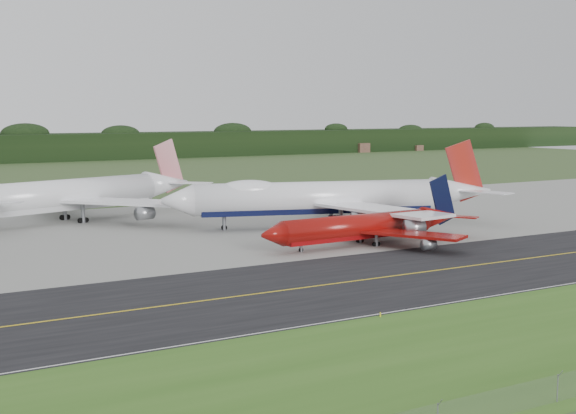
# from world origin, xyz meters

# --- Properties ---
(ground) EXTENTS (600.00, 600.00, 0.00)m
(ground) POSITION_xyz_m (0.00, 0.00, 0.00)
(ground) COLOR #375025
(ground) RESTS_ON ground
(taxiway) EXTENTS (400.00, 32.00, 0.02)m
(taxiway) POSITION_xyz_m (0.00, -4.00, 0.01)
(taxiway) COLOR black
(taxiway) RESTS_ON ground
(apron) EXTENTS (400.00, 78.00, 0.01)m
(apron) POSITION_xyz_m (0.00, 51.00, 0.01)
(apron) COLOR gray
(apron) RESTS_ON ground
(taxiway_centreline) EXTENTS (400.00, 0.40, 0.00)m
(taxiway_centreline) POSITION_xyz_m (0.00, -4.00, 0.03)
(taxiway_centreline) COLOR gold
(taxiway_centreline) RESTS_ON taxiway
(taxiway_edge_line) EXTENTS (400.00, 0.25, 0.00)m
(taxiway_edge_line) POSITION_xyz_m (0.00, -19.50, 0.03)
(taxiway_edge_line) COLOR silver
(taxiway_edge_line) RESTS_ON taxiway
(horizon_treeline) EXTENTS (700.00, 25.00, 12.00)m
(horizon_treeline) POSITION_xyz_m (0.00, 273.76, 5.47)
(horizon_treeline) COLOR black
(horizon_treeline) RESTS_ON ground
(jet_ba_747) EXTENTS (64.62, 52.26, 16.59)m
(jet_ba_747) POSITION_xyz_m (6.37, 39.28, 5.65)
(jet_ba_747) COLOR white
(jet_ba_747) RESTS_ON ground
(jet_red_737) EXTENTS (41.02, 33.46, 11.08)m
(jet_red_737) POSITION_xyz_m (0.71, 18.80, 3.06)
(jet_red_737) COLOR maroon
(jet_red_737) RESTS_ON ground
(jet_star_tail) EXTENTS (59.67, 48.71, 16.03)m
(jet_star_tail) POSITION_xyz_m (-34.20, 71.71, 5.34)
(jet_star_tail) COLOR white
(jet_star_tail) RESTS_ON ground
(edge_marker_left) EXTENTS (0.16, 0.16, 0.50)m
(edge_marker_left) POSITION_xyz_m (-26.22, -20.50, 0.25)
(edge_marker_left) COLOR yellow
(edge_marker_left) RESTS_ON ground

